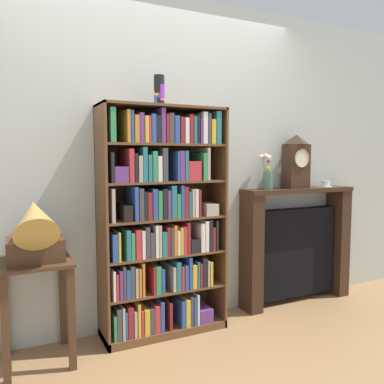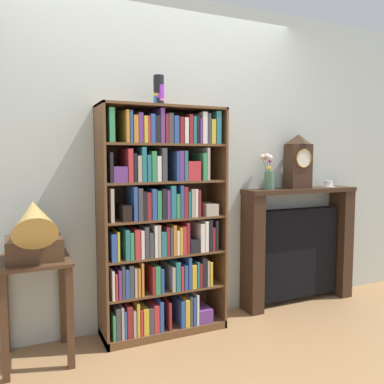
# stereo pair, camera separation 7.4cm
# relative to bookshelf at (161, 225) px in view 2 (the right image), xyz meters

# --- Properties ---
(ground_plane) EXTENTS (8.02, 6.40, 0.02)m
(ground_plane) POSITION_rel_bookshelf_xyz_m (0.02, -0.08, -0.84)
(ground_plane) COLOR #997047
(wall_back) EXTENTS (5.02, 0.08, 2.60)m
(wall_back) POSITION_rel_bookshelf_xyz_m (0.24, 0.22, 0.47)
(wall_back) COLOR beige
(wall_back) RESTS_ON ground
(bookshelf) EXTENTS (0.94, 0.33, 1.72)m
(bookshelf) POSITION_rel_bookshelf_xyz_m (0.00, 0.00, 0.00)
(bookshelf) COLOR brown
(bookshelf) RESTS_ON ground
(cup_stack) EXTENTS (0.08, 0.08, 0.22)m
(cup_stack) POSITION_rel_bookshelf_xyz_m (-0.01, -0.01, 0.99)
(cup_stack) COLOR black
(cup_stack) RESTS_ON bookshelf
(side_table_left) EXTENTS (0.44, 0.46, 0.68)m
(side_table_left) POSITION_rel_bookshelf_xyz_m (-0.89, -0.05, -0.34)
(side_table_left) COLOR #472D1C
(side_table_left) RESTS_ON ground
(gramophone) EXTENTS (0.34, 0.47, 0.48)m
(gramophone) POSITION_rel_bookshelf_xyz_m (-0.89, -0.12, 0.05)
(gramophone) COLOR #472D1C
(gramophone) RESTS_ON side_table_left
(fireplace_mantel) EXTENTS (1.13, 0.23, 1.06)m
(fireplace_mantel) POSITION_rel_bookshelf_xyz_m (1.37, 0.08, -0.31)
(fireplace_mantel) COLOR #382316
(fireplace_mantel) RESTS_ON ground
(mantel_clock) EXTENTS (0.22, 0.15, 0.48)m
(mantel_clock) POSITION_rel_bookshelf_xyz_m (1.33, 0.06, 0.47)
(mantel_clock) COLOR #382316
(mantel_clock) RESTS_ON fireplace_mantel
(flower_vase) EXTENTS (0.10, 0.14, 0.31)m
(flower_vase) POSITION_rel_bookshelf_xyz_m (1.02, 0.07, 0.36)
(flower_vase) COLOR #4C7A60
(flower_vase) RESTS_ON fireplace_mantel
(teacup_with_saucer) EXTENTS (0.13, 0.13, 0.06)m
(teacup_with_saucer) POSITION_rel_bookshelf_xyz_m (1.69, 0.06, 0.26)
(teacup_with_saucer) COLOR white
(teacup_with_saucer) RESTS_ON fireplace_mantel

